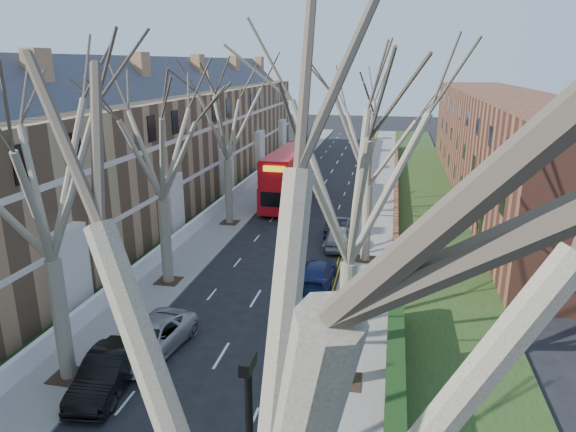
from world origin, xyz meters
The scene contains 18 objects.
pavement_left centered at (-6.00, 39.00, 0.06)m, with size 3.00×102.00×0.12m, color slate.
pavement_right centered at (6.00, 39.00, 0.06)m, with size 3.00×102.00×0.12m, color slate.
terrace_left centered at (-13.65, 31.00, 5.53)m, with size 9.70×78.00×13.60m.
flats_right centered at (17.46, 43.00, 4.98)m, with size 13.97×54.00×10.00m.
front_wall_left centered at (-7.65, 31.00, 0.62)m, with size 0.30×78.00×1.00m.
grass_verge_right centered at (10.50, 39.00, 0.15)m, with size 6.00×102.00×0.06m.
tree_left_mid centered at (-5.70, 6.00, 9.56)m, with size 10.50×10.50×14.71m.
tree_left_far centered at (-5.70, 16.00, 9.24)m, with size 10.15×10.15×14.22m.
tree_left_dist centered at (-5.70, 28.00, 9.56)m, with size 10.50×10.50×14.71m.
tree_right_near centered at (5.70, -6.00, 9.86)m, with size 10.85×10.85×15.20m.
tree_right_mid centered at (5.70, 8.00, 9.56)m, with size 10.50×10.50×14.71m.
tree_right_far centered at (5.70, 22.00, 9.24)m, with size 10.15×10.15×14.22m.
double_decker_bus centered at (-2.28, 35.44, 2.40)m, with size 3.24×11.76×4.86m.
car_left_mid centered at (-3.70, 5.70, 0.78)m, with size 1.65×4.73×1.56m, color black.
car_left_far centered at (-3.19, 8.65, 0.72)m, with size 2.39×5.19×1.44m, color #97979C.
car_right_near centered at (3.13, 17.69, 0.69)m, with size 1.94×4.78×1.39m, color navy.
car_right_mid centered at (3.63, 24.38, 0.79)m, with size 1.88×4.66×1.59m, color gray.
car_right_far centered at (3.34, 27.06, 0.72)m, with size 1.52×4.35×1.43m, color black.
Camera 1 is at (7.10, -10.49, 12.81)m, focal length 32.00 mm.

